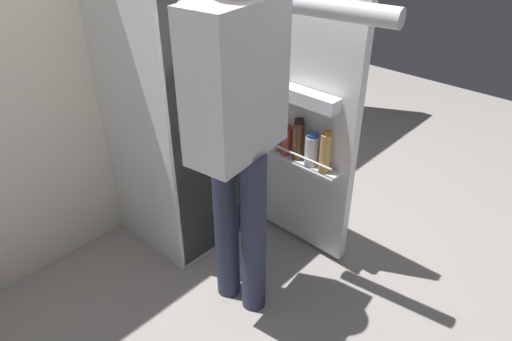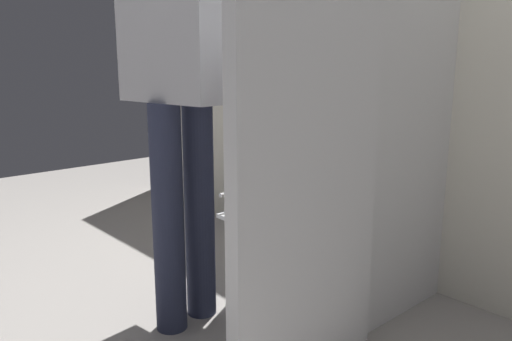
% 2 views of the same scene
% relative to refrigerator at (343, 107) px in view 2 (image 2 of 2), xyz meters
% --- Properties ---
extents(ground_plane, '(6.91, 6.91, 0.00)m').
position_rel_refrigerator_xyz_m(ground_plane, '(-0.03, -0.50, -0.84)').
color(ground_plane, gray).
extents(kitchen_wall, '(4.40, 0.10, 2.60)m').
position_rel_refrigerator_xyz_m(kitchen_wall, '(-0.03, 0.41, 0.46)').
color(kitchen_wall, silver).
rests_on(kitchen_wall, ground_plane).
extents(refrigerator, '(0.70, 1.22, 1.69)m').
position_rel_refrigerator_xyz_m(refrigerator, '(0.00, 0.00, 0.00)').
color(refrigerator, white).
rests_on(refrigerator, ground_plane).
extents(person, '(0.64, 0.74, 1.77)m').
position_rel_refrigerator_xyz_m(person, '(-0.25, -0.62, 0.23)').
color(person, '#2D334C').
rests_on(person, ground_plane).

